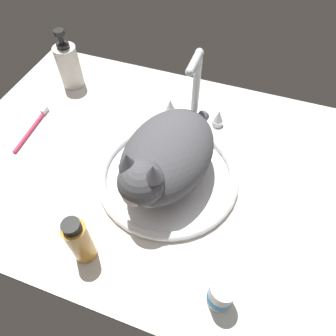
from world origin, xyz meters
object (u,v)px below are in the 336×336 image
Objects in this scene: cat at (164,159)px; amber_bottle at (79,241)px; toothbrush at (32,128)px; sink_basin at (168,175)px; soap_pump_bottle at (69,65)px; faucet at (195,96)px; pill_bottle at (221,294)px.

amber_bottle is (-9.59, -22.61, -3.08)cm from cat.
amber_bottle reaches higher than toothbrush.
sink_basin is 1.97× the size of toothbrush.
soap_pump_bottle reaches higher than sink_basin.
toothbrush is at bearing 175.86° from sink_basin.
faucet is 0.60× the size of cat.
toothbrush is at bearing 173.42° from cat.
sink_basin is 26.86cm from amber_bottle.
cat is at bearing -90.68° from faucet.
faucet is at bearing 23.81° from toothbrush.
faucet reaches higher than soap_pump_bottle.
amber_bottle is (-9.87, -24.37, 5.49)cm from sink_basin.
cat is 4.48× the size of pill_bottle.
soap_pump_bottle is (-41.03, 24.82, 6.01)cm from sink_basin.
faucet is 1.66× the size of amber_bottle.
faucet is 41.21cm from soap_pump_bottle.
cat reaches higher than toothbrush.
cat is 2.76× the size of amber_bottle.
faucet is 1.27× the size of toothbrush.
amber_bottle is at bearing -102.14° from faucet.
soap_pump_bottle is at bearing 146.89° from cat.
pill_bottle is 0.46× the size of soap_pump_bottle.
toothbrush is (-41.89, -18.49, -8.37)cm from faucet.
cat is 30.05cm from pill_bottle.
toothbrush is (-60.83, 27.20, -3.27)cm from pill_bottle.
sink_basin is 2.58× the size of amber_bottle.
soap_pump_bottle reaches higher than toothbrush.
sink_basin is at bearing -4.14° from toothbrush.
faucet is 47.01cm from amber_bottle.
pill_bottle is 77.50cm from soap_pump_bottle.
cat is 2.06× the size of soap_pump_bottle.
amber_bottle is 0.76× the size of toothbrush.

